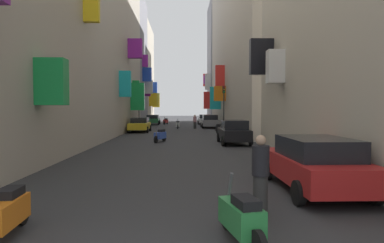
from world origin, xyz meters
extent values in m
plane|color=#2D2D30|center=(0.00, 30.00, 0.00)|extent=(140.00, 140.00, 0.00)
cube|color=green|center=(-4.48, 10.01, 3.25)|extent=(1.05, 0.62, 1.68)
cube|color=#19B2BF|center=(-4.52, 25.79, 4.35)|extent=(0.95, 0.53, 2.18)
cube|color=#B2A899|center=(-8.00, 34.34, 9.60)|extent=(6.00, 10.40, 19.19)
cube|color=green|center=(-4.30, 31.83, 3.50)|extent=(1.39, 0.59, 2.80)
cube|color=green|center=(-4.63, 33.16, 3.92)|extent=(0.74, 0.58, 2.64)
cube|color=purple|center=(-4.31, 30.36, 8.12)|extent=(1.37, 0.63, 1.86)
cube|color=gray|center=(-8.00, 44.05, 8.82)|extent=(6.00, 9.01, 17.63)
cube|color=white|center=(-4.37, 43.12, 5.22)|extent=(1.26, 0.51, 1.82)
cube|color=purple|center=(-4.63, 41.89, 8.58)|extent=(0.74, 0.45, 1.58)
cube|color=purple|center=(-4.58, 44.28, 4.72)|extent=(0.84, 0.36, 1.44)
cube|color=blue|center=(-4.40, 42.14, 6.82)|extent=(1.20, 0.59, 1.80)
cube|color=#BCB29E|center=(-8.00, 54.28, 8.05)|extent=(6.00, 11.44, 16.11)
cube|color=blue|center=(-4.56, 56.14, 5.46)|extent=(0.87, 0.54, 2.88)
cube|color=yellow|center=(-4.37, 56.81, 3.74)|extent=(1.26, 0.38, 2.48)
cube|color=yellow|center=(-4.30, 50.85, 3.70)|extent=(1.39, 0.49, 2.10)
cube|color=white|center=(4.62, 13.24, 4.25)|extent=(0.77, 0.59, 1.54)
cube|color=black|center=(4.39, 15.07, 4.98)|extent=(1.21, 0.43, 1.85)
cube|color=#B2A899|center=(8.00, 34.90, 10.88)|extent=(6.00, 29.41, 21.76)
cube|color=orange|center=(4.36, 33.62, 3.90)|extent=(1.27, 0.39, 1.61)
cube|color=red|center=(4.48, 34.61, 5.79)|extent=(1.04, 0.40, 2.60)
cube|color=#19B2BF|center=(4.33, 38.17, 3.56)|extent=(1.33, 0.41, 2.75)
cube|color=gray|center=(8.00, 55.59, 10.22)|extent=(6.00, 8.82, 20.44)
cube|color=red|center=(4.58, 58.31, 7.48)|extent=(0.84, 0.63, 2.26)
cube|color=white|center=(4.53, 52.41, 6.67)|extent=(0.94, 0.46, 2.57)
cube|color=purple|center=(4.51, 55.71, 7.29)|extent=(0.98, 0.41, 1.46)
cube|color=red|center=(4.49, 54.23, 3.68)|extent=(1.03, 0.58, 2.91)
cube|color=gold|center=(-3.87, 30.06, 0.60)|extent=(1.76, 4.32, 0.59)
cube|color=black|center=(-3.87, 30.28, 1.14)|extent=(1.55, 2.42, 0.49)
cylinder|color=black|center=(-2.99, 28.64, 0.30)|extent=(0.18, 0.60, 0.60)
cylinder|color=black|center=(-4.75, 28.64, 0.30)|extent=(0.18, 0.60, 0.60)
cylinder|color=black|center=(-2.99, 31.49, 0.30)|extent=(0.18, 0.60, 0.60)
cylinder|color=black|center=(-4.75, 31.49, 0.30)|extent=(0.18, 0.60, 0.60)
cube|color=slate|center=(3.52, 36.57, 0.63)|extent=(1.84, 4.34, 0.67)
cube|color=black|center=(3.52, 36.35, 1.25)|extent=(1.62, 2.43, 0.56)
cylinder|color=black|center=(2.60, 38.00, 0.30)|extent=(0.18, 0.60, 0.60)
cylinder|color=black|center=(4.45, 38.00, 0.30)|extent=(0.18, 0.60, 0.60)
cylinder|color=black|center=(2.60, 35.14, 0.30)|extent=(0.18, 0.60, 0.60)
cylinder|color=black|center=(4.45, 35.14, 0.30)|extent=(0.18, 0.60, 0.60)
cube|color=#B21E1E|center=(3.91, 6.91, 0.63)|extent=(1.84, 4.27, 0.66)
cube|color=black|center=(3.91, 6.70, 1.23)|extent=(1.62, 2.39, 0.54)
cylinder|color=black|center=(2.99, 8.32, 0.30)|extent=(0.18, 0.60, 0.60)
cylinder|color=black|center=(4.83, 8.32, 0.30)|extent=(0.18, 0.60, 0.60)
cylinder|color=black|center=(2.99, 5.50, 0.30)|extent=(0.18, 0.60, 0.60)
cylinder|color=black|center=(4.83, 5.50, 0.30)|extent=(0.18, 0.60, 0.60)
cube|color=black|center=(3.59, 19.03, 0.63)|extent=(1.68, 3.91, 0.66)
cube|color=black|center=(3.59, 18.83, 1.25)|extent=(1.48, 2.19, 0.58)
cylinder|color=black|center=(2.75, 20.32, 0.30)|extent=(0.18, 0.60, 0.60)
cylinder|color=black|center=(4.43, 20.32, 0.30)|extent=(0.18, 0.60, 0.60)
cylinder|color=black|center=(2.75, 17.74, 0.30)|extent=(0.18, 0.60, 0.60)
cylinder|color=black|center=(4.43, 17.74, 0.30)|extent=(0.18, 0.60, 0.60)
cube|color=white|center=(3.52, 44.68, 0.59)|extent=(1.82, 4.11, 0.57)
cube|color=black|center=(3.52, 44.47, 1.14)|extent=(1.60, 2.30, 0.54)
cylinder|color=black|center=(2.61, 46.03, 0.30)|extent=(0.18, 0.60, 0.60)
cylinder|color=black|center=(4.43, 46.03, 0.30)|extent=(0.18, 0.60, 0.60)
cylinder|color=black|center=(2.61, 43.33, 0.30)|extent=(0.18, 0.60, 0.60)
cylinder|color=black|center=(4.43, 43.33, 0.30)|extent=(0.18, 0.60, 0.60)
cube|color=#236638|center=(-3.89, 44.56, 0.60)|extent=(1.79, 4.04, 0.59)
cube|color=black|center=(-3.89, 44.76, 1.13)|extent=(1.58, 2.26, 0.48)
cylinder|color=black|center=(-2.99, 43.23, 0.30)|extent=(0.18, 0.60, 0.60)
cylinder|color=black|center=(-4.79, 43.23, 0.30)|extent=(0.18, 0.60, 0.60)
cylinder|color=black|center=(-2.99, 45.89, 0.30)|extent=(0.18, 0.60, 0.60)
cylinder|color=black|center=(-4.79, 45.89, 0.30)|extent=(0.18, 0.60, 0.60)
cube|color=red|center=(-2.09, 45.02, 0.46)|extent=(0.71, 1.14, 0.45)
cube|color=black|center=(-2.03, 45.21, 0.77)|extent=(0.46, 0.63, 0.16)
cylinder|color=#4C4C51|center=(-2.23, 44.51, 0.79)|extent=(0.13, 0.28, 0.68)
cylinder|color=black|center=(-2.26, 44.38, 0.24)|extent=(0.22, 0.49, 0.48)
cylinder|color=black|center=(-1.91, 45.65, 0.24)|extent=(0.22, 0.49, 0.48)
cube|color=silver|center=(-0.23, 35.31, 0.46)|extent=(0.45, 1.15, 0.45)
cube|color=black|center=(-0.22, 35.53, 0.77)|extent=(0.32, 0.56, 0.16)
cylinder|color=#4C4C51|center=(-0.23, 34.74, 0.79)|extent=(0.06, 0.27, 0.68)
cylinder|color=black|center=(-0.23, 34.59, 0.24)|extent=(0.10, 0.48, 0.48)
cylinder|color=black|center=(-0.22, 36.03, 0.24)|extent=(0.10, 0.48, 0.48)
cube|color=black|center=(3.64, 27.96, 0.46)|extent=(0.77, 1.19, 0.45)
cube|color=black|center=(3.58, 27.76, 0.77)|extent=(0.48, 0.63, 0.16)
cylinder|color=#4C4C51|center=(3.82, 28.49, 0.79)|extent=(0.14, 0.28, 0.68)
cylinder|color=black|center=(3.86, 28.62, 0.24)|extent=(0.25, 0.49, 0.48)
cylinder|color=black|center=(3.43, 27.30, 0.24)|extent=(0.25, 0.49, 0.48)
cube|color=#2D4CAD|center=(-1.24, 20.17, 0.46)|extent=(0.79, 1.18, 0.45)
cube|color=black|center=(-1.16, 20.36, 0.77)|extent=(0.49, 0.64, 0.16)
cylinder|color=#4C4C51|center=(-1.42, 19.65, 0.79)|extent=(0.15, 0.28, 0.68)
cylinder|color=black|center=(-1.47, 19.53, 0.24)|extent=(0.26, 0.48, 0.48)
cylinder|color=black|center=(-1.00, 20.81, 0.24)|extent=(0.26, 0.48, 0.48)
cube|color=#287F3D|center=(1.24, 3.36, 0.46)|extent=(0.66, 1.16, 0.45)
cube|color=black|center=(1.28, 3.16, 0.77)|extent=(0.43, 0.61, 0.16)
cylinder|color=#4C4C51|center=(1.12, 3.90, 0.79)|extent=(0.12, 0.28, 0.68)
cylinder|color=black|center=(1.09, 4.03, 0.24)|extent=(0.20, 0.49, 0.48)
cube|color=orange|center=(-2.87, 3.69, 0.46)|extent=(0.50, 1.16, 0.45)
cube|color=black|center=(-2.88, 3.91, 0.77)|extent=(0.35, 0.58, 0.16)
cylinder|color=black|center=(-2.91, 4.40, 0.24)|extent=(0.13, 0.48, 0.48)
cylinder|color=#2F2F2F|center=(1.95, 4.97, 0.42)|extent=(0.39, 0.39, 0.83)
cylinder|color=black|center=(1.95, 4.97, 1.16)|extent=(0.46, 0.46, 0.66)
sphere|color=tan|center=(1.95, 4.97, 1.60)|extent=(0.23, 0.23, 0.23)
cylinder|color=#2F2F2F|center=(1.70, 34.86, 0.38)|extent=(0.37, 0.37, 0.76)
cylinder|color=pink|center=(1.70, 34.86, 1.06)|extent=(0.44, 0.44, 0.60)
sphere|color=tan|center=(1.70, 34.86, 1.46)|extent=(0.21, 0.21, 0.21)
cylinder|color=#2D2D2D|center=(4.60, 32.02, 1.94)|extent=(0.12, 0.12, 3.87)
cube|color=black|center=(4.60, 32.02, 4.25)|extent=(0.26, 0.26, 0.75)
sphere|color=red|center=(4.60, 31.88, 4.50)|extent=(0.14, 0.14, 0.14)
sphere|color=orange|center=(4.60, 31.88, 4.25)|extent=(0.14, 0.14, 0.14)
sphere|color=green|center=(4.60, 31.88, 4.00)|extent=(0.14, 0.14, 0.14)
cylinder|color=#2D2D2D|center=(-4.57, 34.91, 1.64)|extent=(0.12, 0.12, 3.27)
cube|color=black|center=(-4.57, 34.91, 3.65)|extent=(0.26, 0.26, 0.75)
sphere|color=red|center=(-4.57, 34.77, 3.90)|extent=(0.14, 0.14, 0.14)
sphere|color=orange|center=(-4.57, 34.77, 3.65)|extent=(0.14, 0.14, 0.14)
sphere|color=green|center=(-4.57, 34.77, 3.40)|extent=(0.14, 0.14, 0.14)
camera|label=1|loc=(0.24, -2.09, 2.30)|focal=30.78mm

